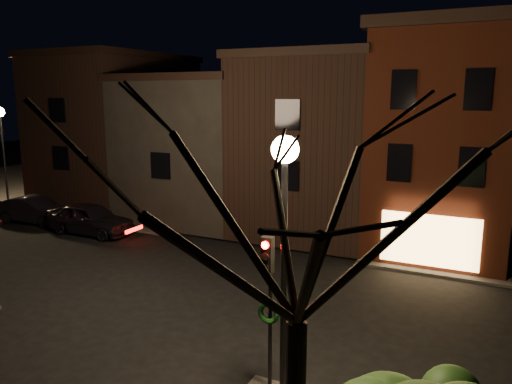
# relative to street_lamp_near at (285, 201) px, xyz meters

# --- Properties ---
(ground) EXTENTS (120.00, 120.00, 0.00)m
(ground) POSITION_rel_street_lamp_near_xyz_m (-6.20, 6.00, -5.18)
(ground) COLOR black
(ground) RESTS_ON ground
(sidewalk_far_left) EXTENTS (30.00, 30.00, 0.12)m
(sidewalk_far_left) POSITION_rel_street_lamp_near_xyz_m (-26.20, 26.00, -5.12)
(sidewalk_far_left) COLOR #2D2B28
(sidewalk_far_left) RESTS_ON ground
(corner_building) EXTENTS (6.50, 8.50, 10.50)m
(corner_building) POSITION_rel_street_lamp_near_xyz_m (1.80, 15.47, 0.22)
(corner_building) COLOR #43170B
(corner_building) RESTS_ON ground
(row_building_a) EXTENTS (7.30, 10.30, 9.40)m
(row_building_a) POSITION_rel_street_lamp_near_xyz_m (-4.70, 16.50, -0.34)
(row_building_a) COLOR black
(row_building_a) RESTS_ON ground
(row_building_b) EXTENTS (7.80, 10.30, 8.40)m
(row_building_b) POSITION_rel_street_lamp_near_xyz_m (-11.95, 16.50, -0.85)
(row_building_b) COLOR black
(row_building_b) RESTS_ON ground
(row_building_c) EXTENTS (7.30, 10.30, 9.90)m
(row_building_c) POSITION_rel_street_lamp_near_xyz_m (-19.20, 16.50, -0.09)
(row_building_c) COLOR black
(row_building_c) RESTS_ON ground
(street_lamp_near) EXTENTS (0.60, 0.60, 6.48)m
(street_lamp_near) POSITION_rel_street_lamp_near_xyz_m (0.00, 0.00, 0.00)
(street_lamp_near) COLOR black
(street_lamp_near) RESTS_ON sidewalk_near_right
(street_lamp_far) EXTENTS (0.60, 0.60, 6.48)m
(street_lamp_far) POSITION_rel_street_lamp_near_xyz_m (-25.20, 12.20, 0.00)
(street_lamp_far) COLOR black
(street_lamp_far) RESTS_ON sidewalk_far_left
(traffic_signal) EXTENTS (0.58, 0.38, 4.05)m
(traffic_signal) POSITION_rel_street_lamp_near_xyz_m (-0.60, 0.49, -2.37)
(traffic_signal) COLOR black
(traffic_signal) RESTS_ON sidewalk_near_right
(bare_tree_right) EXTENTS (6.40, 6.40, 8.50)m
(bare_tree_right) POSITION_rel_street_lamp_near_xyz_m (1.30, -2.50, 0.97)
(bare_tree_right) COLOR black
(bare_tree_right) RESTS_ON sidewalk_near_right
(parked_car_a) EXTENTS (4.99, 2.06, 1.69)m
(parked_car_a) POSITION_rel_street_lamp_near_xyz_m (-15.39, 9.67, -4.33)
(parked_car_a) COLOR black
(parked_car_a) RESTS_ON ground
(parked_car_b) EXTENTS (4.82, 2.07, 1.55)m
(parked_car_b) POSITION_rel_street_lamp_near_xyz_m (-20.03, 9.95, -4.41)
(parked_car_b) COLOR black
(parked_car_b) RESTS_ON ground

